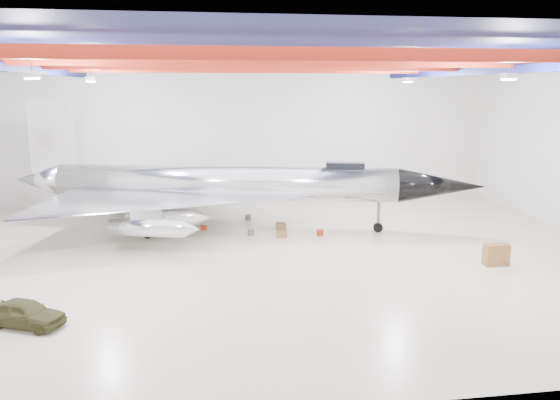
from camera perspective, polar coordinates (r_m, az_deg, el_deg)
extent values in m
plane|color=beige|center=(30.59, -1.22, -5.83)|extent=(40.00, 40.00, 0.00)
plane|color=silver|center=(44.24, -3.69, 6.88)|extent=(40.00, 0.00, 40.00)
plane|color=#0A0F38|center=(29.21, -1.31, 15.21)|extent=(40.00, 40.00, 0.00)
cube|color=maroon|center=(20.29, 1.94, 15.03)|extent=(39.50, 0.25, 0.50)
cube|color=maroon|center=(26.21, -0.47, 14.29)|extent=(39.50, 0.25, 0.50)
cube|color=maroon|center=(32.16, -1.99, 13.82)|extent=(39.50, 0.25, 0.50)
cube|color=maroon|center=(38.12, -3.03, 13.48)|extent=(39.50, 0.25, 0.50)
cube|color=#0D1452|center=(30.14, -25.16, 12.31)|extent=(0.25, 29.50, 0.40)
cube|color=#0D1452|center=(32.89, 20.47, 12.53)|extent=(0.25, 29.50, 0.40)
cube|color=silver|center=(23.81, -24.50, 11.84)|extent=(0.55, 0.55, 0.25)
cube|color=silver|center=(26.67, 22.81, 11.85)|extent=(0.55, 0.55, 0.25)
cube|color=silver|center=(35.52, -19.17, 11.86)|extent=(0.55, 0.55, 0.25)
cube|color=silver|center=(37.49, 13.21, 12.16)|extent=(0.55, 0.55, 0.25)
cylinder|color=silver|center=(35.78, -5.72, 1.81)|extent=(22.02, 7.30, 2.21)
cone|color=black|center=(35.87, 16.53, 1.40)|extent=(5.89, 3.44, 2.21)
cone|color=silver|center=(40.14, -23.86, 1.94)|extent=(3.74, 2.92, 2.21)
cube|color=silver|center=(39.27, -22.78, 6.07)|extent=(3.04, 0.85, 4.97)
cube|color=black|center=(34.98, 6.82, 3.48)|extent=(2.57, 1.43, 0.55)
cylinder|color=silver|center=(31.19, -13.76, -2.87)|extent=(4.32, 1.95, 0.99)
cylinder|color=silver|center=(33.74, -12.26, -1.70)|extent=(4.32, 1.95, 0.99)
cylinder|color=silver|center=(39.97, -9.46, 0.49)|extent=(4.32, 1.95, 0.99)
cylinder|color=silver|center=(42.60, -8.54, 1.22)|extent=(4.32, 1.95, 0.99)
cylinder|color=#59595B|center=(35.73, 10.24, -1.78)|extent=(0.20, 0.20, 1.99)
cylinder|color=black|center=(35.89, 10.20, -2.84)|extent=(0.66, 0.38, 0.62)
cylinder|color=#59595B|center=(34.71, -13.70, -2.33)|extent=(0.20, 0.20, 1.99)
cylinder|color=black|center=(34.88, -13.64, -3.42)|extent=(0.66, 0.38, 0.62)
cylinder|color=#59595B|center=(39.85, -11.17, -0.41)|extent=(0.20, 0.20, 1.99)
cylinder|color=black|center=(39.99, -11.14, -1.37)|extent=(0.66, 0.38, 0.62)
imported|color=#3B391D|center=(24.00, -25.08, -10.65)|extent=(3.44, 2.48, 1.09)
cube|color=brown|center=(30.98, 21.64, -5.33)|extent=(1.27, 0.64, 1.16)
cube|color=#9D250F|center=(36.32, -7.98, -2.87)|extent=(0.42, 0.35, 0.28)
cylinder|color=#59595B|center=(34.66, -3.07, -3.41)|extent=(0.48, 0.48, 0.37)
cube|color=olive|center=(36.01, 0.11, -2.75)|extent=(0.78, 0.71, 0.44)
cube|color=#59595B|center=(39.04, -14.17, -2.10)|extent=(0.38, 0.31, 0.26)
cylinder|color=#9D250F|center=(34.62, 4.21, -3.43)|extent=(0.47, 0.47, 0.38)
cube|color=olive|center=(34.15, 0.19, -3.58)|extent=(0.63, 0.52, 0.42)
cylinder|color=#59595B|center=(38.58, -3.36, -1.83)|extent=(0.55, 0.55, 0.38)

